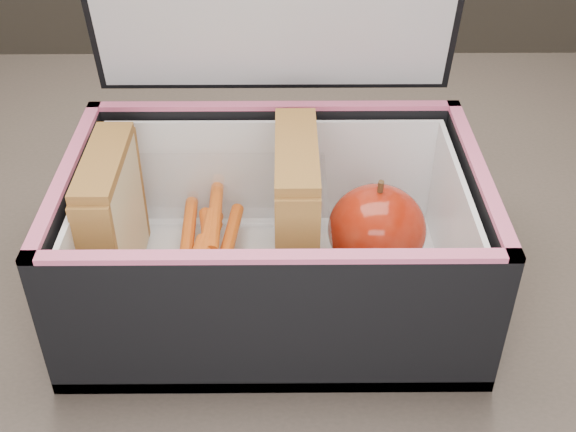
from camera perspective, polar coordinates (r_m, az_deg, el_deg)
name	(u,v)px	position (r m, az deg, el deg)	size (l,w,h in m)	color
kitchen_table	(255,342)	(0.63, -2.59, -9.93)	(1.20, 0.80, 0.75)	brown
lunch_bag	(274,225)	(0.51, -1.13, -0.69)	(0.28, 0.23, 0.28)	black
plastic_tub	(206,240)	(0.52, -6.46, -1.91)	(0.17, 0.12, 0.07)	white
sandwich_left	(113,219)	(0.52, -13.65, -0.26)	(0.03, 0.09, 0.10)	#D1B887
sandwich_right	(296,214)	(0.50, 0.64, 0.17)	(0.03, 0.10, 0.11)	#D1B887
carrot_sticks	(205,254)	(0.53, -6.54, -2.99)	(0.05, 0.15, 0.03)	#DE570C
paper_napkin	(372,264)	(0.55, 6.68, -3.82)	(0.08, 0.08, 0.01)	white
red_apple	(377,230)	(0.52, 7.02, -1.08)	(0.07, 0.07, 0.07)	#930D00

